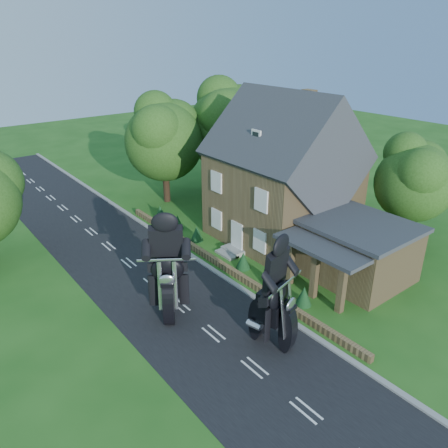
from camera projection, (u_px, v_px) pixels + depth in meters
ground at (213, 334)px, 21.27m from camera, size 120.00×120.00×0.00m
road at (213, 334)px, 21.27m from camera, size 7.00×80.00×0.02m
kerb at (268, 306)px, 23.31m from camera, size 0.30×80.00×0.12m
garden_wall at (220, 264)px, 27.21m from camera, size 0.30×22.00×0.40m
house at (283, 178)px, 29.75m from camera, size 9.54×8.64×10.24m
annex at (356, 250)px, 25.55m from camera, size 7.05×5.94×3.44m
tree_annex_side at (417, 175)px, 29.11m from camera, size 5.64×5.20×7.48m
tree_house_right at (315, 145)px, 34.76m from camera, size 6.51×6.00×8.40m
tree_behind_house at (232, 121)px, 38.36m from camera, size 7.81×7.20×10.08m
tree_behind_left at (167, 134)px, 35.87m from camera, size 6.94×6.40×9.16m
shrub_a at (304, 296)px, 23.32m from camera, size 0.90×0.90×1.10m
shrub_b at (271, 277)px, 25.12m from camera, size 0.90×0.90×1.10m
shrub_c at (243, 260)px, 26.92m from camera, size 0.90×0.90×1.10m
shrub_d at (197, 233)px, 30.51m from camera, size 0.90×0.90×1.10m
shrub_e at (178, 222)px, 32.31m from camera, size 0.90×0.90×1.10m
shrub_f at (160, 212)px, 34.11m from camera, size 0.90×0.90×1.10m
motorcycle_lead at (272, 329)px, 20.25m from camera, size 0.92×1.91×1.72m
motorcycle_follow at (170, 301)px, 22.31m from camera, size 1.46×1.82×1.75m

